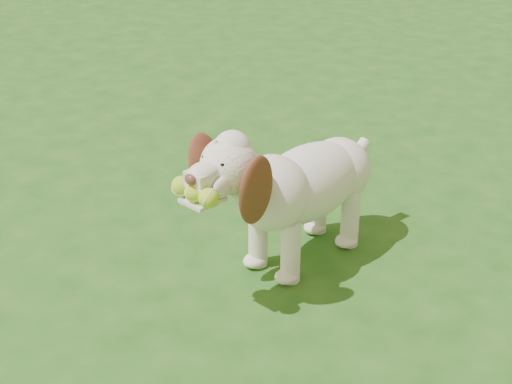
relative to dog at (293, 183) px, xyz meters
The scene contains 2 objects.
ground 0.68m from the dog, 79.58° to the left, with size 80.00×80.00×0.00m, color #1C4F16.
dog is the anchor object (origin of this frame).
Camera 1 is at (1.33, -3.41, 2.00)m, focal length 55.00 mm.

